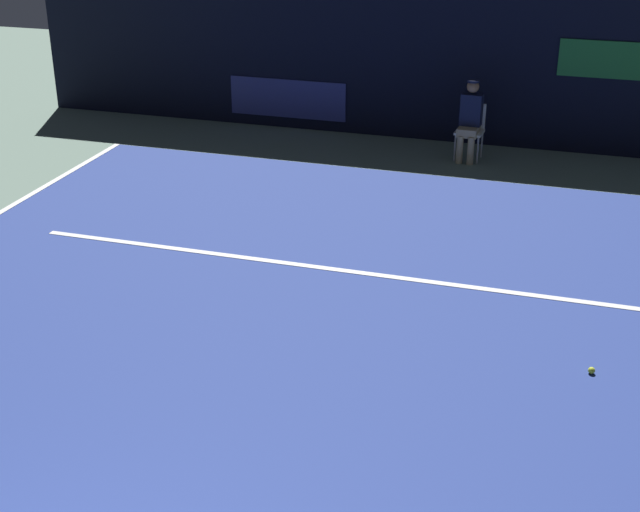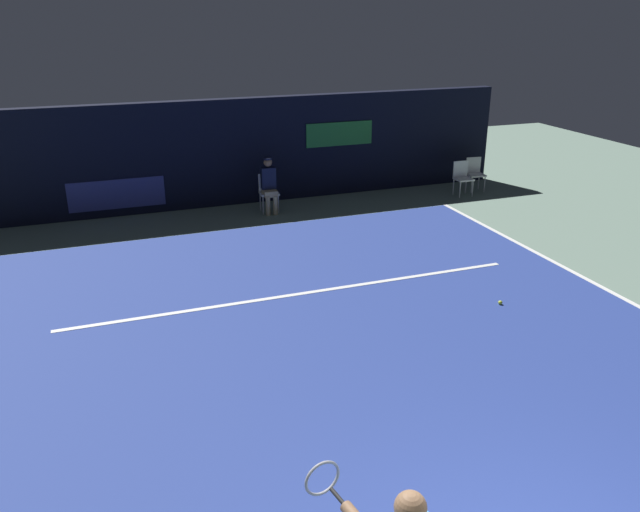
% 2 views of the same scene
% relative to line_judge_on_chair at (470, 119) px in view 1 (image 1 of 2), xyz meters
% --- Properties ---
extents(ground_plane, '(30.33, 30.33, 0.00)m').
position_rel_line_judge_on_chair_xyz_m(ground_plane, '(-0.84, -6.85, -0.69)').
color(ground_plane, slate).
extents(court_surface, '(10.32, 11.71, 0.01)m').
position_rel_line_judge_on_chair_xyz_m(court_surface, '(-0.84, -6.85, -0.68)').
color(court_surface, navy).
rests_on(court_surface, ground).
extents(line_service, '(8.05, 0.10, 0.01)m').
position_rel_line_judge_on_chair_xyz_m(line_service, '(-0.84, -4.80, -0.67)').
color(line_service, white).
rests_on(line_service, court_surface).
extents(back_wall, '(14.95, 0.33, 2.60)m').
position_rel_line_judge_on_chair_xyz_m(back_wall, '(-0.84, 1.04, 0.61)').
color(back_wall, black).
rests_on(back_wall, ground).
extents(line_judge_on_chair, '(0.46, 0.55, 1.32)m').
position_rel_line_judge_on_chair_xyz_m(line_judge_on_chair, '(0.00, 0.00, 0.00)').
color(line_judge_on_chair, white).
rests_on(line_judge_on_chair, ground).
extents(tennis_ball, '(0.07, 0.07, 0.07)m').
position_rel_line_judge_on_chair_xyz_m(tennis_ball, '(2.17, -6.35, -0.64)').
color(tennis_ball, '#CCE033').
rests_on(tennis_ball, court_surface).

